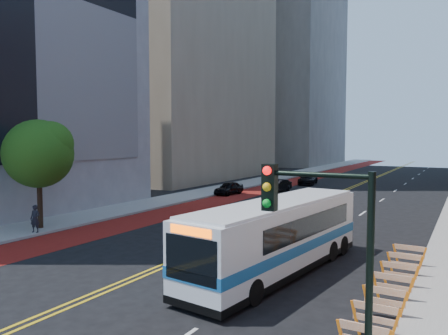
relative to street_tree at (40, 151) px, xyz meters
The scene contains 15 objects.
ground 13.68m from the street_tree, 28.25° to the right, with size 160.00×160.00×0.00m, color black.
sidewalk_left 24.45m from the street_tree, 91.81° to the left, with size 4.00×140.00×0.15m, color gray.
bus_lane_paint 24.66m from the street_tree, 82.53° to the left, with size 3.60×140.00×0.01m, color #640F0E.
center_line_inner 26.84m from the street_tree, 65.21° to the left, with size 0.14×140.00×0.01m, color gold.
center_line_outer 26.99m from the street_tree, 64.51° to the left, with size 0.14×140.00×0.01m, color gold.
lane_dashes 36.09m from the street_tree, 63.34° to the left, with size 0.14×98.20×0.01m.
midrise_left_far 78.11m from the street_tree, 100.05° to the left, with size 20.00×26.00×65.00m, color slate.
construction_barriers 21.43m from the street_tree, ahead, with size 1.42×10.91×1.00m.
street_tree is the anchor object (origin of this frame).
traffic_signal 22.79m from the street_tree, 24.82° to the right, with size 2.21×0.34×5.07m.
transit_bus 16.44m from the street_tree, ahead, with size 3.77×11.43×3.08m.
car_a 21.00m from the street_tree, 84.58° to the left, with size 1.53×3.79×1.29m, color black.
car_b 25.91m from the street_tree, 78.08° to the left, with size 1.38×3.96×1.30m, color black.
car_c 34.29m from the street_tree, 80.26° to the left, with size 1.91×4.69×1.36m, color black.
pedestrian 4.18m from the street_tree, 52.21° to the right, with size 0.59×0.39×1.63m, color black.
Camera 1 is at (11.85, -11.61, 5.77)m, focal length 35.00 mm.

